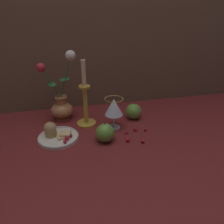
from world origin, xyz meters
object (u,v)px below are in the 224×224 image
object	(u,v)px
candlestick	(85,104)
apple_beside_vase	(105,133)
plate_with_pastries	(56,135)
vase	(62,102)
wine_glass	(114,108)
apple_near_glass	(134,111)

from	to	relation	value
candlestick	apple_beside_vase	size ratio (longest dim) A/B	3.53
plate_with_pastries	apple_beside_vase	distance (m)	0.22
vase	plate_with_pastries	bearing A→B (deg)	-100.02
wine_glass	apple_beside_vase	bearing A→B (deg)	-120.53
apple_near_glass	vase	bearing A→B (deg)	166.91
wine_glass	apple_near_glass	distance (m)	0.15
apple_beside_vase	apple_near_glass	xyz separation A→B (m)	(0.19, 0.18, -0.00)
plate_with_pastries	candlestick	bearing A→B (deg)	35.34
vase	wine_glass	distance (m)	0.28
plate_with_pastries	candlestick	world-z (taller)	candlestick
plate_with_pastries	apple_beside_vase	xyz separation A→B (m)	(0.21, -0.07, 0.02)
candlestick	apple_beside_vase	xyz separation A→B (m)	(0.06, -0.17, -0.07)
wine_glass	apple_near_glass	size ratio (longest dim) A/B	1.61
vase	wine_glass	xyz separation A→B (m)	(0.24, -0.15, 0.01)
vase	candlestick	world-z (taller)	vase
plate_with_pastries	apple_beside_vase	bearing A→B (deg)	-18.11
vase	candlestick	distance (m)	0.14
wine_glass	candlestick	world-z (taller)	candlestick
vase	wine_glass	world-z (taller)	vase
plate_with_pastries	vase	bearing A→B (deg)	79.98
plate_with_pastries	wine_glass	xyz separation A→B (m)	(0.27, 0.04, 0.08)
vase	apple_near_glass	xyz separation A→B (m)	(0.36, -0.08, -0.05)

